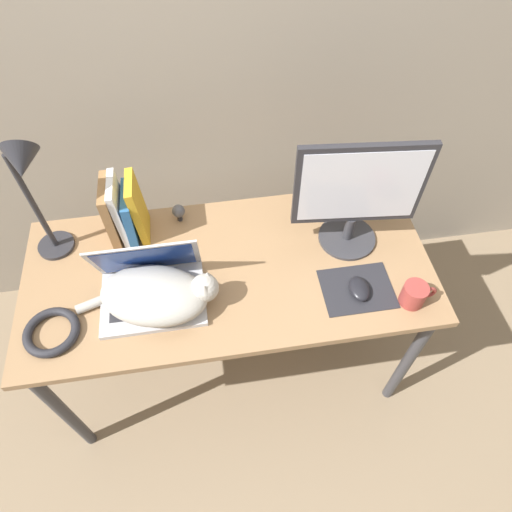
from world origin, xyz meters
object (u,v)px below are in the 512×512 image
object	(u,v)px
cat	(157,295)
mug	(415,294)
laptop	(151,286)
desk_lamp	(29,183)
book_row	(124,211)
cable_coil	(52,332)
computer_mouse	(359,289)
external_monitor	(358,194)
webcam	(179,211)

from	to	relation	value
cat	mug	bearing A→B (deg)	-7.62
laptop	desk_lamp	world-z (taller)	desk_lamp
book_row	cable_coil	size ratio (longest dim) A/B	1.43
cable_coil	desk_lamp	bearing A→B (deg)	88.13
cable_coil	computer_mouse	bearing A→B (deg)	0.40
desk_lamp	computer_mouse	bearing A→B (deg)	-18.11
external_monitor	computer_mouse	world-z (taller)	external_monitor
cat	computer_mouse	size ratio (longest dim) A/B	4.77
external_monitor	webcam	size ratio (longest dim) A/B	5.95
cat	computer_mouse	world-z (taller)	cat
desk_lamp	external_monitor	bearing A→B (deg)	-5.36
external_monitor	mug	xyz separation A→B (m)	(0.14, -0.30, -0.19)
external_monitor	desk_lamp	world-z (taller)	desk_lamp
cable_coil	laptop	bearing A→B (deg)	17.69
desk_lamp	laptop	bearing A→B (deg)	-36.71
computer_mouse	cable_coil	xyz separation A→B (m)	(-1.02, -0.01, -0.00)
cable_coil	webcam	xyz separation A→B (m)	(0.43, 0.43, 0.03)
book_row	cat	bearing A→B (deg)	-73.40
external_monitor	mug	distance (m)	0.38
desk_lamp	mug	size ratio (longest dim) A/B	4.23
laptop	cable_coil	size ratio (longest dim) A/B	1.92
cat	desk_lamp	bearing A→B (deg)	140.02
laptop	external_monitor	distance (m)	0.75
desk_lamp	webcam	bearing A→B (deg)	12.47
book_row	webcam	size ratio (longest dim) A/B	3.47
external_monitor	webcam	xyz separation A→B (m)	(-0.61, 0.19, -0.19)
laptop	external_monitor	size ratio (longest dim) A/B	0.78
laptop	computer_mouse	xyz separation A→B (m)	(0.69, -0.10, -0.03)
external_monitor	book_row	bearing A→B (deg)	169.13
computer_mouse	cable_coil	world-z (taller)	computer_mouse
cat	book_row	distance (m)	0.36
computer_mouse	webcam	distance (m)	0.72
external_monitor	cat	bearing A→B (deg)	-165.17
computer_mouse	book_row	size ratio (longest dim) A/B	0.39
laptop	book_row	size ratio (longest dim) A/B	1.34
book_row	desk_lamp	bearing A→B (deg)	-166.51
external_monitor	cable_coil	distance (m)	1.09
computer_mouse	webcam	size ratio (longest dim) A/B	1.35
cat	book_row	bearing A→B (deg)	106.60
external_monitor	cable_coil	world-z (taller)	external_monitor
laptop	cable_coil	world-z (taller)	laptop
laptop	book_row	xyz separation A→B (m)	(-0.08, 0.29, 0.07)
cat	external_monitor	distance (m)	0.74
book_row	desk_lamp	xyz separation A→B (m)	(-0.23, -0.06, 0.23)
desk_lamp	cable_coil	world-z (taller)	desk_lamp
laptop	webcam	distance (m)	0.34
cat	cable_coil	world-z (taller)	cat
computer_mouse	mug	bearing A→B (deg)	-20.87
laptop	cable_coil	bearing A→B (deg)	-162.31
laptop	external_monitor	bearing A→B (deg)	10.78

